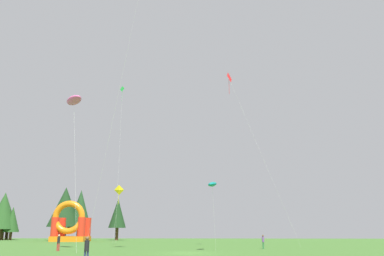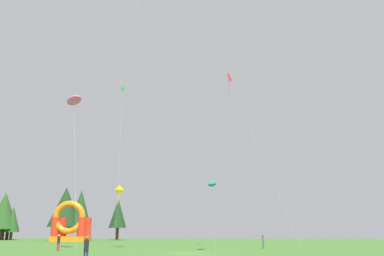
{
  "view_description": "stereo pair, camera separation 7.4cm",
  "coord_description": "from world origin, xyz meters",
  "px_view_note": "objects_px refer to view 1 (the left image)",
  "views": [
    {
      "loc": [
        2.07,
        -38.6,
        2.16
      ],
      "look_at": [
        0.0,
        6.31,
        13.74
      ],
      "focal_mm": 36.84,
      "sensor_mm": 36.0,
      "label": 1
    },
    {
      "loc": [
        2.14,
        -38.6,
        2.16
      ],
      "look_at": [
        0.0,
        6.31,
        13.74
      ],
      "focal_mm": 36.84,
      "sensor_mm": 36.0,
      "label": 2
    }
  ],
  "objects_px": {
    "person_far_side": "(87,248)",
    "inflatable_red_slide": "(70,227)",
    "kite_red_diamond": "(229,80)",
    "kite_green_diamond": "(122,93)",
    "kite_yellow_diamond": "(119,191)",
    "person_near_camera": "(263,241)",
    "person_midfield": "(59,241)",
    "kite_pink_parafoil": "(74,100)",
    "kite_teal_parafoil": "(212,184)"
  },
  "relations": [
    {
      "from": "kite_yellow_diamond",
      "to": "inflatable_red_slide",
      "type": "relative_size",
      "value": 1.1
    },
    {
      "from": "person_far_side",
      "to": "inflatable_red_slide",
      "type": "bearing_deg",
      "value": 97.15
    },
    {
      "from": "kite_red_diamond",
      "to": "inflatable_red_slide",
      "type": "bearing_deg",
      "value": 139.52
    },
    {
      "from": "kite_pink_parafoil",
      "to": "person_far_side",
      "type": "xyz_separation_m",
      "value": [
        7.35,
        -15.79,
        -15.06
      ]
    },
    {
      "from": "kite_red_diamond",
      "to": "kite_green_diamond",
      "type": "distance_m",
      "value": 28.37
    },
    {
      "from": "kite_pink_parafoil",
      "to": "inflatable_red_slide",
      "type": "relative_size",
      "value": 2.31
    },
    {
      "from": "kite_pink_parafoil",
      "to": "person_far_side",
      "type": "bearing_deg",
      "value": -65.04
    },
    {
      "from": "kite_pink_parafoil",
      "to": "kite_green_diamond",
      "type": "height_order",
      "value": "kite_green_diamond"
    },
    {
      "from": "kite_red_diamond",
      "to": "kite_yellow_diamond",
      "type": "bearing_deg",
      "value": 155.71
    },
    {
      "from": "person_far_side",
      "to": "kite_green_diamond",
      "type": "bearing_deg",
      "value": 87.48
    },
    {
      "from": "kite_teal_parafoil",
      "to": "kite_red_diamond",
      "type": "distance_m",
      "value": 16.09
    },
    {
      "from": "kite_teal_parafoil",
      "to": "kite_red_diamond",
      "type": "height_order",
      "value": "kite_red_diamond"
    },
    {
      "from": "inflatable_red_slide",
      "to": "person_midfield",
      "type": "bearing_deg",
      "value": -72.4
    },
    {
      "from": "kite_pink_parafoil",
      "to": "kite_yellow_diamond",
      "type": "distance_m",
      "value": 16.84
    },
    {
      "from": "kite_pink_parafoil",
      "to": "inflatable_red_slide",
      "type": "height_order",
      "value": "kite_pink_parafoil"
    },
    {
      "from": "kite_pink_parafoil",
      "to": "kite_red_diamond",
      "type": "height_order",
      "value": "kite_red_diamond"
    },
    {
      "from": "kite_pink_parafoil",
      "to": "kite_teal_parafoil",
      "type": "bearing_deg",
      "value": 1.22
    },
    {
      "from": "kite_green_diamond",
      "to": "kite_yellow_diamond",
      "type": "relative_size",
      "value": 3.52
    },
    {
      "from": "kite_red_diamond",
      "to": "person_far_side",
      "type": "relative_size",
      "value": 12.65
    },
    {
      "from": "kite_green_diamond",
      "to": "inflatable_red_slide",
      "type": "bearing_deg",
      "value": 159.48
    },
    {
      "from": "kite_red_diamond",
      "to": "person_near_camera",
      "type": "xyz_separation_m",
      "value": [
        3.32,
        -1.66,
        -20.12
      ]
    },
    {
      "from": "person_near_camera",
      "to": "person_midfield",
      "type": "xyz_separation_m",
      "value": [
        -21.6,
        -5.18,
        0.06
      ]
    },
    {
      "from": "person_far_side",
      "to": "inflatable_red_slide",
      "type": "relative_size",
      "value": 0.24
    },
    {
      "from": "kite_green_diamond",
      "to": "person_far_side",
      "type": "xyz_separation_m",
      "value": [
        8.44,
        -43.51,
        -25.82
      ]
    },
    {
      "from": "kite_pink_parafoil",
      "to": "kite_teal_parafoil",
      "type": "height_order",
      "value": "kite_pink_parafoil"
    },
    {
      "from": "kite_teal_parafoil",
      "to": "kite_green_diamond",
      "type": "bearing_deg",
      "value": 120.91
    },
    {
      "from": "kite_green_diamond",
      "to": "kite_yellow_diamond",
      "type": "height_order",
      "value": "kite_green_diamond"
    },
    {
      "from": "person_far_side",
      "to": "kite_teal_parafoil",
      "type": "bearing_deg",
      "value": 50.21
    },
    {
      "from": "person_near_camera",
      "to": "inflatable_red_slide",
      "type": "xyz_separation_m",
      "value": [
        -31.36,
        25.59,
        1.71
      ]
    },
    {
      "from": "kite_teal_parafoil",
      "to": "kite_yellow_diamond",
      "type": "distance_m",
      "value": 19.13
    },
    {
      "from": "kite_teal_parafoil",
      "to": "person_midfield",
      "type": "distance_m",
      "value": 16.91
    },
    {
      "from": "kite_teal_parafoil",
      "to": "person_far_side",
      "type": "relative_size",
      "value": 4.15
    },
    {
      "from": "person_near_camera",
      "to": "kite_pink_parafoil",
      "type": "bearing_deg",
      "value": 142.36
    },
    {
      "from": "kite_green_diamond",
      "to": "person_near_camera",
      "type": "bearing_deg",
      "value": -45.03
    },
    {
      "from": "kite_teal_parafoil",
      "to": "inflatable_red_slide",
      "type": "relative_size",
      "value": 1.0
    },
    {
      "from": "person_near_camera",
      "to": "person_midfield",
      "type": "height_order",
      "value": "person_midfield"
    },
    {
      "from": "person_far_side",
      "to": "kite_red_diamond",
      "type": "bearing_deg",
      "value": 52.37
    },
    {
      "from": "kite_red_diamond",
      "to": "kite_yellow_diamond",
      "type": "height_order",
      "value": "kite_red_diamond"
    },
    {
      "from": "kite_yellow_diamond",
      "to": "inflatable_red_slide",
      "type": "bearing_deg",
      "value": 126.55
    },
    {
      "from": "kite_teal_parafoil",
      "to": "person_near_camera",
      "type": "distance_m",
      "value": 9.69
    },
    {
      "from": "kite_green_diamond",
      "to": "person_far_side",
      "type": "height_order",
      "value": "kite_green_diamond"
    },
    {
      "from": "person_midfield",
      "to": "kite_red_diamond",
      "type": "bearing_deg",
      "value": -176.34
    },
    {
      "from": "person_far_side",
      "to": "inflatable_red_slide",
      "type": "xyz_separation_m",
      "value": [
        -17.71,
        46.98,
        1.6
      ]
    },
    {
      "from": "kite_green_diamond",
      "to": "person_near_camera",
      "type": "xyz_separation_m",
      "value": [
        22.09,
        -22.12,
        -25.93
      ]
    },
    {
      "from": "kite_green_diamond",
      "to": "kite_red_diamond",
      "type": "bearing_deg",
      "value": -47.46
    },
    {
      "from": "person_far_side",
      "to": "kite_pink_parafoil",
      "type": "bearing_deg",
      "value": 101.46
    },
    {
      "from": "kite_yellow_diamond",
      "to": "person_near_camera",
      "type": "distance_m",
      "value": 21.68
    },
    {
      "from": "kite_yellow_diamond",
      "to": "person_near_camera",
      "type": "relative_size",
      "value": 5.14
    },
    {
      "from": "kite_pink_parafoil",
      "to": "person_midfield",
      "type": "relative_size",
      "value": 10.13
    },
    {
      "from": "kite_green_diamond",
      "to": "inflatable_red_slide",
      "type": "xyz_separation_m",
      "value": [
        -9.27,
        3.47,
        -24.22
      ]
    }
  ]
}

